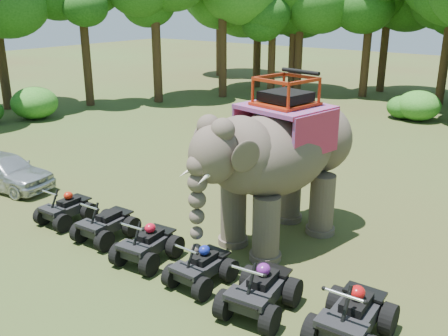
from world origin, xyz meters
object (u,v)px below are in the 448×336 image
(parked_car, at_px, (4,170))
(atv_5, at_px, (353,309))
(atv_1, at_px, (105,219))
(atv_2, at_px, (147,239))
(atv_0, at_px, (65,204))
(atv_4, at_px, (260,284))
(elephant, at_px, (280,160))
(atv_3, at_px, (201,262))

(parked_car, distance_m, atv_5, 13.38)
(atv_1, height_order, atv_2, atv_2)
(atv_2, bearing_deg, atv_5, -4.32)
(atv_0, distance_m, atv_4, 7.21)
(parked_car, xyz_separation_m, atv_0, (4.20, -0.50, -0.08))
(elephant, relative_size, parked_car, 1.44)
(atv_2, relative_size, atv_4, 0.92)
(atv_1, height_order, atv_3, atv_1)
(atv_3, bearing_deg, elephant, 86.31)
(parked_car, bearing_deg, atv_4, -103.95)
(parked_car, xyz_separation_m, atv_5, (13.37, -0.52, 0.04))
(parked_car, relative_size, atv_5, 2.06)
(elephant, height_order, atv_0, elephant)
(parked_car, relative_size, atv_0, 2.47)
(elephant, relative_size, atv_3, 3.55)
(atv_0, bearing_deg, atv_5, -2.57)
(atv_1, distance_m, atv_3, 3.64)
(parked_car, bearing_deg, atv_2, -104.90)
(elephant, relative_size, atv_0, 3.56)
(elephant, height_order, parked_car, elephant)
(atv_5, bearing_deg, atv_3, -179.68)
(elephant, bearing_deg, atv_0, -141.86)
(atv_4, height_order, atv_5, atv_5)
(atv_1, bearing_deg, atv_0, 176.06)
(elephant, bearing_deg, atv_4, -54.51)
(parked_car, distance_m, atv_2, 7.90)
(atv_2, relative_size, atv_3, 1.06)
(atv_0, relative_size, atv_2, 0.94)
(atv_3, bearing_deg, atv_5, 3.17)
(atv_0, height_order, atv_4, atv_4)
(atv_0, distance_m, atv_3, 5.48)
(elephant, xyz_separation_m, atv_2, (-2.01, -3.15, -1.72))
(atv_0, bearing_deg, parked_car, 170.81)
(atv_5, bearing_deg, atv_1, 177.25)
(atv_3, xyz_separation_m, atv_5, (3.70, 0.20, 0.11))
(atv_3, bearing_deg, atv_2, 179.65)
(parked_car, bearing_deg, elephant, -85.88)
(atv_2, height_order, atv_4, atv_4)
(parked_car, relative_size, atv_1, 2.36)
(atv_2, bearing_deg, atv_1, 168.03)
(elephant, distance_m, parked_car, 10.32)
(parked_car, distance_m, atv_3, 9.70)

